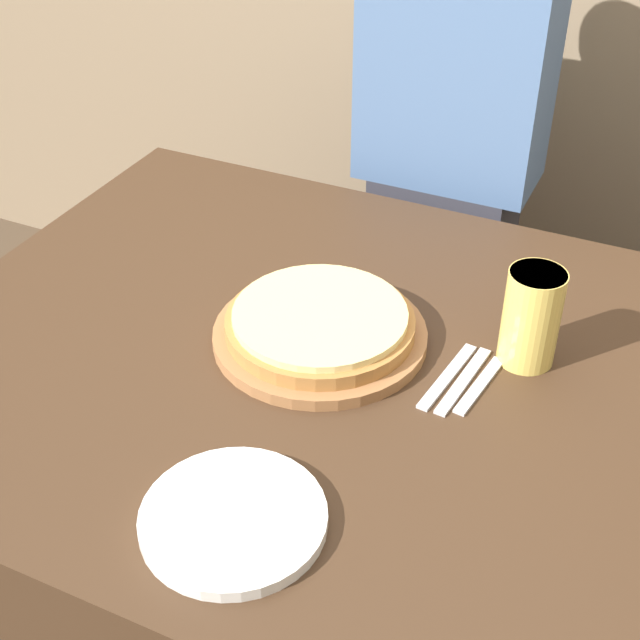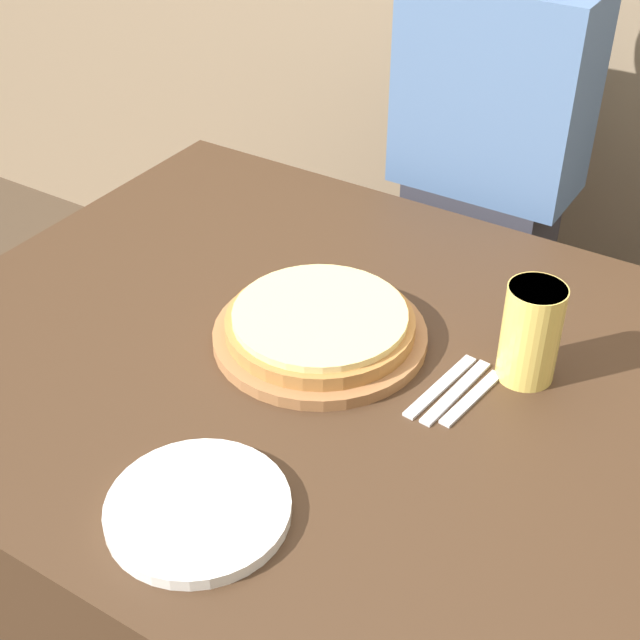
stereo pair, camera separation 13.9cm
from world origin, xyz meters
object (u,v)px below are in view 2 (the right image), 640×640
beer_glass (531,329)px  dinner_plate (198,509)px  pizza_on_board (320,327)px  dinner_knife (456,392)px  diner_person (482,205)px  spoon (472,398)px  fork (441,386)px

beer_glass → dinner_plate: size_ratio=0.67×
pizza_on_board → beer_glass: 0.32m
beer_glass → dinner_plate: beer_glass is taller
dinner_knife → diner_person: bearing=110.1°
diner_person → spoon: bearing=-68.1°
beer_glass → spoon: bearing=-114.6°
pizza_on_board → spoon: pizza_on_board is taller
beer_glass → diner_person: diner_person is taller
dinner_plate → dinner_knife: (0.18, 0.38, -0.01)m
dinner_knife → diner_person: diner_person is taller
pizza_on_board → fork: 0.21m
pizza_on_board → spoon: 0.26m
dinner_plate → pizza_on_board: bearing=99.0°
fork → diner_person: bearing=108.2°
fork → spoon: (0.05, -0.00, 0.00)m
fork → dinner_knife: 0.02m
dinner_plate → diner_person: 1.07m
beer_glass → dinner_knife: beer_glass is taller
dinner_plate → diner_person: diner_person is taller
pizza_on_board → spoon: size_ratio=2.29×
fork → dinner_knife: bearing=-0.0°
dinner_plate → spoon: dinner_plate is taller
pizza_on_board → fork: pizza_on_board is taller
pizza_on_board → dinner_plate: (0.06, -0.39, -0.02)m
beer_glass → diner_person: (-0.32, 0.58, -0.16)m
dinner_knife → fork: bearing=180.0°
dinner_plate → dinner_knife: 0.42m
pizza_on_board → diner_person: 0.68m
beer_glass → dinner_plate: 0.54m
beer_glass → pizza_on_board: bearing=-163.3°
dinner_knife → spoon: same height
dinner_plate → dinner_knife: size_ratio=1.35×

